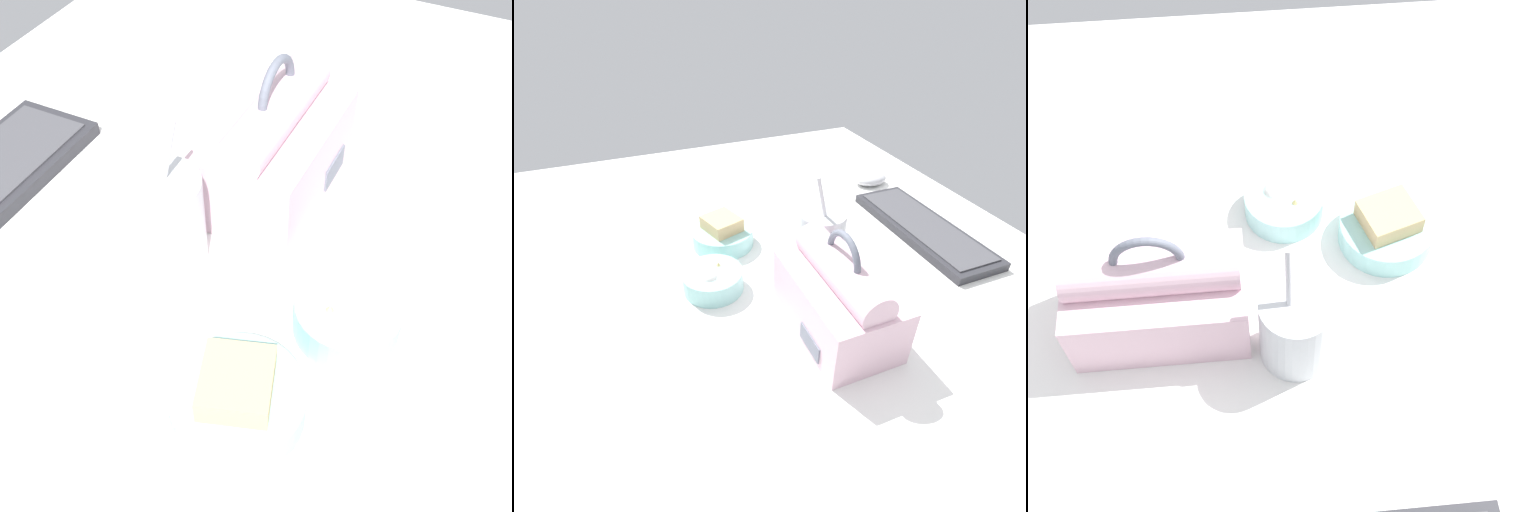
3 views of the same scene
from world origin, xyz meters
TOP-DOWN VIEW (x-y plane):
  - desk_surface at (0.00, 0.00)cm, footprint 140.00×110.00cm
  - lunch_bag at (14.98, 3.22)cm, footprint 20.84×12.68cm
  - soup_cup at (-0.79, 8.78)cm, footprint 8.54×8.54cm
  - bento_bowl_sandwich at (-14.36, -6.50)cm, footprint 12.45×12.45cm
  - bento_bowl_snacks at (-1.38, -12.09)cm, footprint 10.69×10.69cm

SIDE VIEW (x-z plane):
  - desk_surface at x=0.00cm, z-range 0.00..2.00cm
  - bento_bowl_snacks at x=-1.38cm, z-range 1.68..6.42cm
  - bento_bowl_sandwich at x=-14.36cm, z-range 1.19..7.55cm
  - soup_cup at x=-0.79cm, z-range -1.55..17.39cm
  - lunch_bag at x=14.98cm, z-range -0.69..17.10cm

